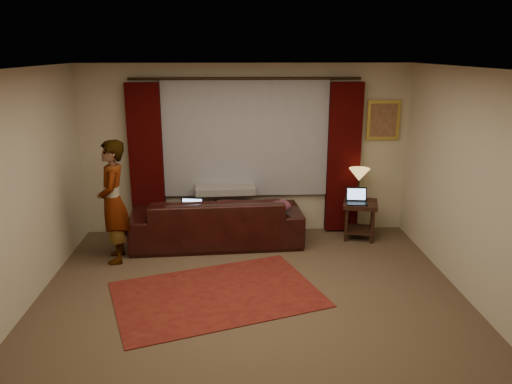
% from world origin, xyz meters
% --- Properties ---
extents(floor, '(5.00, 5.00, 0.01)m').
position_xyz_m(floor, '(0.00, 0.00, -0.01)').
color(floor, brown).
rests_on(floor, ground).
extents(ceiling, '(5.00, 5.00, 0.02)m').
position_xyz_m(ceiling, '(0.00, 0.00, 2.60)').
color(ceiling, silver).
rests_on(ceiling, ground).
extents(wall_back, '(5.00, 0.02, 2.60)m').
position_xyz_m(wall_back, '(0.00, 2.50, 1.30)').
color(wall_back, '#BFB498').
rests_on(wall_back, ground).
extents(wall_front, '(5.00, 0.02, 2.60)m').
position_xyz_m(wall_front, '(0.00, -2.50, 1.30)').
color(wall_front, '#BFB498').
rests_on(wall_front, ground).
extents(wall_left, '(0.02, 5.00, 2.60)m').
position_xyz_m(wall_left, '(-2.50, 0.00, 1.30)').
color(wall_left, '#BFB498').
rests_on(wall_left, ground).
extents(wall_right, '(0.02, 5.00, 2.60)m').
position_xyz_m(wall_right, '(2.50, 0.00, 1.30)').
color(wall_right, '#BFB498').
rests_on(wall_right, ground).
extents(sheer_curtain, '(2.50, 0.05, 1.80)m').
position_xyz_m(sheer_curtain, '(0.00, 2.44, 1.50)').
color(sheer_curtain, gray).
rests_on(sheer_curtain, wall_back).
extents(drape_left, '(0.50, 0.14, 2.30)m').
position_xyz_m(drape_left, '(-1.50, 2.39, 1.18)').
color(drape_left, black).
rests_on(drape_left, floor).
extents(drape_right, '(0.50, 0.14, 2.30)m').
position_xyz_m(drape_right, '(1.50, 2.39, 1.18)').
color(drape_right, black).
rests_on(drape_right, floor).
extents(curtain_rod, '(0.04, 0.04, 3.40)m').
position_xyz_m(curtain_rod, '(0.00, 2.39, 2.38)').
color(curtain_rod, black).
rests_on(curtain_rod, wall_back).
extents(picture_frame, '(0.50, 0.04, 0.60)m').
position_xyz_m(picture_frame, '(2.10, 2.47, 1.75)').
color(picture_frame, gold).
rests_on(picture_frame, wall_back).
extents(sofa, '(2.55, 1.22, 1.00)m').
position_xyz_m(sofa, '(-0.45, 1.96, 0.50)').
color(sofa, black).
rests_on(sofa, floor).
extents(throw_blanket, '(0.91, 0.41, 0.11)m').
position_xyz_m(throw_blanket, '(-0.32, 2.25, 1.01)').
color(throw_blanket, gray).
rests_on(throw_blanket, sofa).
extents(clothing_pile, '(0.49, 0.39, 0.20)m').
position_xyz_m(clothing_pile, '(0.40, 1.82, 0.60)').
color(clothing_pile, brown).
rests_on(clothing_pile, sofa).
extents(laptop_sofa, '(0.38, 0.40, 0.23)m').
position_xyz_m(laptop_sofa, '(-0.81, 1.73, 0.62)').
color(laptop_sofa, black).
rests_on(laptop_sofa, sofa).
extents(area_rug, '(2.71, 2.23, 0.01)m').
position_xyz_m(area_rug, '(-0.40, 0.31, 0.01)').
color(area_rug, maroon).
rests_on(area_rug, floor).
extents(end_table, '(0.61, 0.61, 0.58)m').
position_xyz_m(end_table, '(1.72, 2.06, 0.29)').
color(end_table, black).
rests_on(end_table, floor).
extents(tiffany_lamp, '(0.42, 0.42, 0.50)m').
position_xyz_m(tiffany_lamp, '(1.70, 2.15, 0.82)').
color(tiffany_lamp, olive).
rests_on(tiffany_lamp, end_table).
extents(laptop_table, '(0.34, 0.37, 0.22)m').
position_xyz_m(laptop_table, '(1.64, 1.98, 0.69)').
color(laptop_table, black).
rests_on(laptop_table, end_table).
extents(person, '(0.56, 0.56, 1.67)m').
position_xyz_m(person, '(-1.80, 1.39, 0.83)').
color(person, gray).
rests_on(person, floor).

